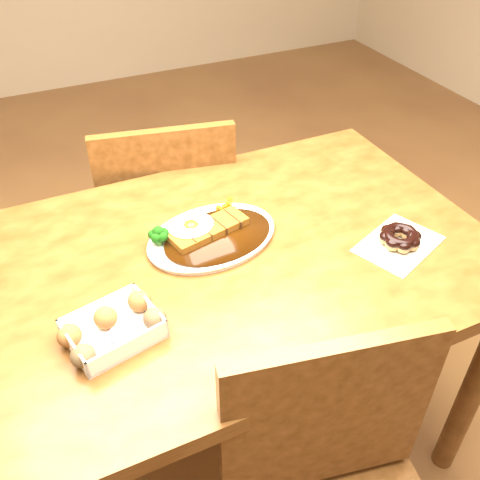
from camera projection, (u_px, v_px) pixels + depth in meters
name	position (u px, v px, depth m)	size (l,w,h in m)	color
ground	(233.00, 435.00, 1.68)	(6.00, 6.00, 0.00)	brown
table	(231.00, 284.00, 1.28)	(1.20, 0.80, 0.75)	#43250D
chair_far	(168.00, 221.00, 1.77)	(0.49, 0.49, 0.87)	#43250D
katsu_curry_plate	(209.00, 234.00, 1.24)	(0.34, 0.27, 0.06)	white
donut_box	(113.00, 328.00, 1.01)	(0.20, 0.16, 0.05)	white
pon_de_ring	(400.00, 238.00, 1.23)	(0.23, 0.20, 0.04)	silver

